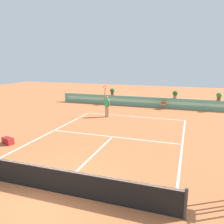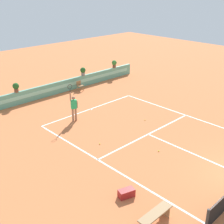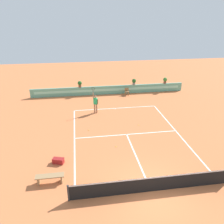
% 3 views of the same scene
% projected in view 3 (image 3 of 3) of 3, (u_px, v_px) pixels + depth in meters
% --- Properties ---
extents(ground_plane, '(60.00, 60.00, 0.00)m').
position_uv_depth(ground_plane, '(128.00, 137.00, 17.93)').
color(ground_plane, '#C66B3D').
extents(court_lines, '(8.32, 11.94, 0.01)m').
position_uv_depth(court_lines, '(126.00, 133.00, 18.58)').
color(court_lines, white).
rests_on(court_lines, ground).
extents(net, '(8.92, 0.10, 1.00)m').
position_uv_depth(net, '(152.00, 184.00, 12.29)').
color(net, '#333333').
rests_on(net, ground).
extents(back_wall_barrier, '(18.00, 0.21, 1.00)m').
position_uv_depth(back_wall_barrier, '(109.00, 90.00, 27.14)').
color(back_wall_barrier, '#60A88E').
rests_on(back_wall_barrier, ground).
extents(ball_kid_chair, '(0.44, 0.44, 0.85)m').
position_uv_depth(ball_kid_chair, '(127.00, 91.00, 26.77)').
color(ball_kid_chair, olive).
rests_on(ball_kid_chair, ground).
extents(bench_courtside, '(1.60, 0.44, 0.51)m').
position_uv_depth(bench_courtside, '(50.00, 177.00, 12.97)').
color(bench_courtside, '#99754C').
rests_on(bench_courtside, ground).
extents(gear_bag, '(0.78, 0.55, 0.36)m').
position_uv_depth(gear_bag, '(58.00, 161.00, 14.75)').
color(gear_bag, maroon).
rests_on(gear_bag, ground).
extents(tennis_player, '(0.59, 0.32, 2.58)m').
position_uv_depth(tennis_player, '(95.00, 103.00, 21.83)').
color(tennis_player, '#9E7051').
rests_on(tennis_player, ground).
extents(tennis_ball_near_baseline, '(0.07, 0.07, 0.07)m').
position_uv_depth(tennis_ball_near_baseline, '(89.00, 130.00, 18.89)').
color(tennis_ball_near_baseline, '#CCE033').
rests_on(tennis_ball_near_baseline, ground).
extents(tennis_ball_mid_court, '(0.07, 0.07, 0.07)m').
position_uv_depth(tennis_ball_mid_court, '(139.00, 125.00, 19.75)').
color(tennis_ball_mid_court, '#CCE033').
rests_on(tennis_ball_mid_court, ground).
extents(tennis_ball_by_sideline, '(0.07, 0.07, 0.07)m').
position_uv_depth(tennis_ball_by_sideline, '(116.00, 147.00, 16.59)').
color(tennis_ball_by_sideline, '#CCE033').
rests_on(tennis_ball_by_sideline, ground).
extents(potted_plant_far_right, '(0.48, 0.48, 0.72)m').
position_uv_depth(potted_plant_far_right, '(165.00, 80.00, 27.73)').
color(potted_plant_far_right, brown).
rests_on(potted_plant_far_right, back_wall_barrier).
extents(potted_plant_right, '(0.48, 0.48, 0.72)m').
position_uv_depth(potted_plant_right, '(134.00, 81.00, 27.20)').
color(potted_plant_right, gray).
rests_on(potted_plant_right, back_wall_barrier).
extents(potted_plant_left, '(0.48, 0.48, 0.72)m').
position_uv_depth(potted_plant_left, '(80.00, 84.00, 26.31)').
color(potted_plant_left, brown).
rests_on(potted_plant_left, back_wall_barrier).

